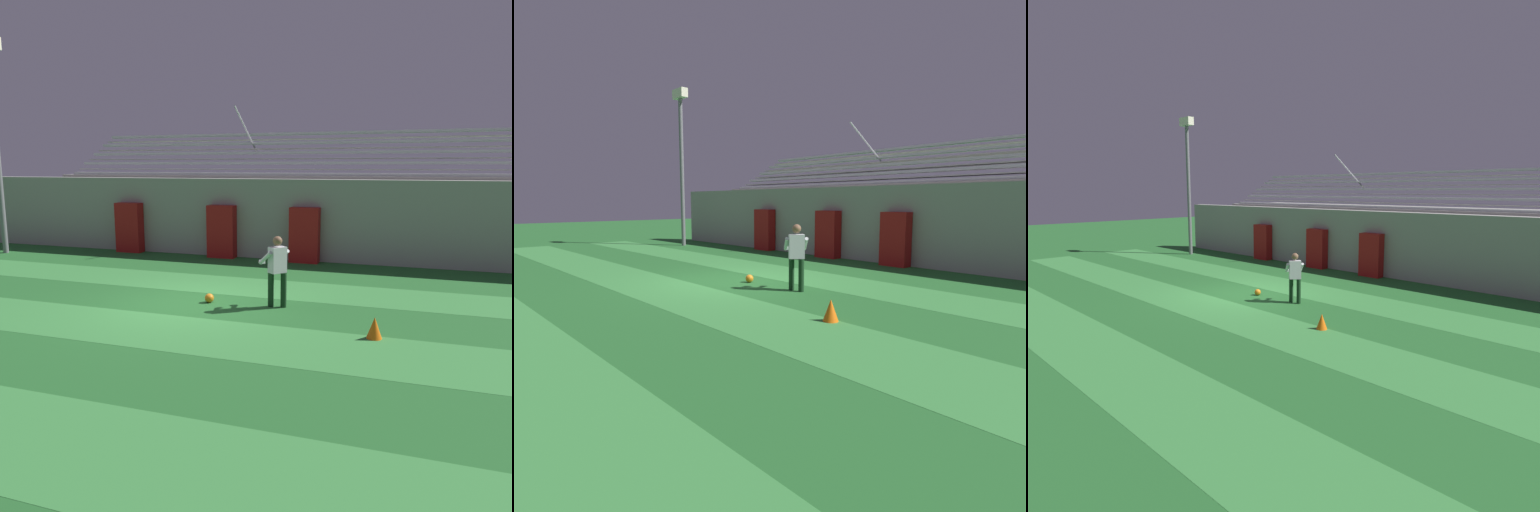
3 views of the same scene
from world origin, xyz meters
The scene contains 12 objects.
ground_plane centered at (0.00, 0.00, 0.00)m, with size 80.00×80.00×0.00m, color #236028.
turf_stripe_mid centered at (0.00, -1.97, 0.00)m, with size 28.00×2.01×0.01m, color #38843D.
turf_stripe_far centered at (0.00, 2.05, 0.00)m, with size 28.00×2.01×0.01m, color #38843D.
back_wall centered at (0.00, 6.50, 1.40)m, with size 24.00×0.60×2.80m, color #999691.
padding_pillar_gate_left centered at (-1.51, 5.95, 0.94)m, with size 1.00×0.44×1.87m, color maroon.
padding_pillar_gate_right centered at (1.51, 5.95, 0.94)m, with size 1.00×0.44×1.87m, color maroon.
padding_pillar_far_left centered at (-5.30, 5.95, 0.94)m, with size 1.00×0.44×1.87m, color maroon.
bleacher_stand centered at (0.00, 8.84, 1.50)m, with size 18.00×4.05×5.43m.
floodlight_pole centered at (-9.67, 4.27, 4.91)m, with size 0.90×0.36×7.72m.
goalkeeper centered at (2.12, 0.42, 0.95)m, with size 0.73×0.74×1.67m.
soccer_ball centered at (0.48, 0.26, 0.11)m, with size 0.22×0.22×0.22m, color orange.
traffic_cone centered at (4.49, -1.10, 0.21)m, with size 0.30×0.30×0.42m, color orange.
Camera 2 is at (9.47, -7.16, 2.21)m, focal length 30.00 mm.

